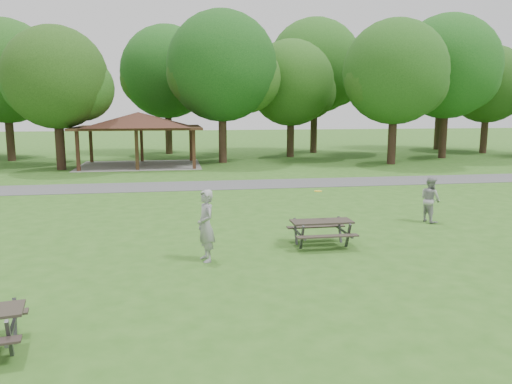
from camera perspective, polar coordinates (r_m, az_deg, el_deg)
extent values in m
plane|color=#2E5E1A|center=(12.84, -1.48, -8.82)|extent=(160.00, 160.00, 0.00)
cube|color=#4B4B4E|center=(26.43, -5.72, 0.76)|extent=(120.00, 3.20, 0.02)
cube|color=#341C13|center=(34.01, -19.70, 4.40)|extent=(0.22, 0.22, 2.60)
cube|color=#352313|center=(39.32, -18.34, 5.11)|extent=(0.22, 0.22, 2.60)
cube|color=#322112|center=(33.55, -13.46, 4.64)|extent=(0.22, 0.22, 2.60)
cube|color=#3C2716|center=(38.93, -12.93, 5.31)|extent=(0.22, 0.22, 2.60)
cube|color=#3A2215|center=(33.50, -7.11, 4.82)|extent=(0.22, 0.22, 2.60)
cube|color=#3C2516|center=(38.88, -7.46, 5.47)|extent=(0.22, 0.22, 2.60)
cube|color=#382316|center=(36.16, -13.26, 7.18)|extent=(8.60, 6.60, 0.16)
pyramid|color=#381E16|center=(36.14, -13.30, 8.10)|extent=(7.01, 7.01, 1.00)
cube|color=gray|center=(36.36, -13.10, 2.98)|extent=(8.40, 6.40, 0.03)
cylinder|color=black|center=(42.92, -26.29, 5.78)|extent=(0.60, 0.60, 3.85)
sphere|color=#194714|center=(42.95, -26.79, 12.24)|extent=(7.80, 7.80, 7.80)
sphere|color=#1D4614|center=(42.73, -24.30, 11.38)|extent=(5.07, 5.07, 5.07)
cylinder|color=black|center=(35.40, -21.49, 5.21)|extent=(0.60, 0.60, 3.50)
sphere|color=#1C4112|center=(35.38, -21.92, 12.05)|extent=(6.60, 6.60, 6.60)
sphere|color=#1E4D16|center=(35.37, -19.35, 11.12)|extent=(4.29, 4.29, 4.29)
sphere|color=#194614|center=(35.46, -24.05, 11.10)|extent=(3.96, 3.96, 3.96)
cylinder|color=#322016|center=(37.30, -3.83, 6.45)|extent=(0.60, 0.60, 4.02)
sphere|color=#124213|center=(37.36, -3.92, 14.15)|extent=(8.00, 8.00, 8.00)
sphere|color=#224F16|center=(37.82, -1.17, 12.90)|extent=(5.20, 5.20, 5.20)
sphere|color=#194012|center=(36.99, -6.41, 13.23)|extent=(4.80, 4.80, 4.80)
cylinder|color=black|center=(41.77, 3.96, 6.38)|extent=(0.60, 0.60, 3.43)
sphere|color=#1E4915|center=(41.75, 4.03, 12.34)|extent=(7.00, 7.00, 7.00)
sphere|color=#1C4313|center=(42.40, 6.03, 11.32)|extent=(4.55, 4.55, 4.55)
sphere|color=#154714|center=(41.23, 2.15, 11.66)|extent=(4.20, 4.20, 4.20)
cylinder|color=black|center=(37.56, 15.30, 5.97)|extent=(0.60, 0.60, 3.78)
sphere|color=#1A4814|center=(37.58, 15.62, 13.08)|extent=(7.40, 7.40, 7.40)
sphere|color=#1C4614|center=(38.53, 17.67, 11.79)|extent=(4.81, 4.81, 4.81)
sphere|color=#1E4614|center=(36.77, 13.57, 12.38)|extent=(4.44, 4.44, 4.44)
cylinder|color=black|center=(43.41, 20.62, 6.42)|extent=(0.60, 0.60, 4.20)
sphere|color=#154915|center=(43.49, 21.04, 13.24)|extent=(8.20, 8.20, 8.20)
sphere|color=#174E16|center=(44.64, 22.86, 11.96)|extent=(5.33, 5.33, 5.33)
sphere|color=#1C4E16|center=(42.48, 19.17, 12.61)|extent=(4.92, 4.92, 4.92)
cylinder|color=#2F1F15|center=(49.57, 24.62, 6.12)|extent=(0.60, 0.60, 3.57)
sphere|color=#1A4212|center=(49.56, 24.98, 11.12)|extent=(6.80, 6.80, 6.80)
sphere|color=#123F12|center=(50.66, 26.18, 10.21)|extent=(4.42, 4.42, 4.42)
sphere|color=#1E4814|center=(48.63, 23.72, 10.65)|extent=(4.08, 4.08, 4.08)
sphere|color=#1C4112|center=(46.92, -26.81, 11.68)|extent=(5.20, 5.20, 5.20)
cylinder|color=black|center=(45.10, -9.95, 6.94)|extent=(0.60, 0.60, 4.13)
sphere|color=#144714|center=(45.17, -10.15, 13.37)|extent=(8.00, 8.00, 8.00)
sphere|color=#183F12|center=(45.44, -7.79, 12.40)|extent=(5.20, 5.20, 5.20)
sphere|color=#1D4714|center=(44.97, -12.21, 12.56)|extent=(4.80, 4.80, 4.80)
cylinder|color=black|center=(45.88, 6.62, 7.33)|extent=(0.60, 0.60, 4.55)
sphere|color=#1B4B15|center=(45.99, 6.75, 14.09)|extent=(8.40, 8.40, 8.40)
sphere|color=#1B4A15|center=(46.78, 8.91, 12.94)|extent=(5.46, 5.46, 5.46)
sphere|color=#154212|center=(45.32, 4.71, 13.40)|extent=(5.04, 5.04, 5.04)
cylinder|color=black|center=(52.34, 20.06, 6.94)|extent=(0.60, 0.60, 4.27)
sphere|color=#124113|center=(52.40, 20.39, 12.55)|extent=(8.00, 8.00, 8.00)
sphere|color=#184313|center=(53.52, 21.89, 11.52)|extent=(5.20, 5.20, 5.20)
sphere|color=#204D16|center=(51.42, 18.88, 12.03)|extent=(4.80, 4.80, 4.80)
cube|color=#47474A|center=(9.33, -26.35, -14.80)|extent=(0.12, 0.38, 0.77)
cube|color=#3E3E41|center=(10.00, -25.84, -13.09)|extent=(0.12, 0.38, 0.77)
cube|color=#414144|center=(9.65, -26.10, -13.76)|extent=(0.31, 1.43, 0.05)
cube|color=#2A241E|center=(14.90, 7.52, -3.35)|extent=(1.81, 0.72, 0.05)
cube|color=#2F2722|center=(14.42, 8.18, -5.03)|extent=(1.81, 0.26, 0.04)
cube|color=#2F2822|center=(15.53, 6.85, -3.94)|extent=(1.81, 0.26, 0.04)
cube|color=#3F3F41|center=(14.45, 5.28, -5.22)|extent=(0.06, 0.38, 0.79)
cube|color=#47474A|center=(15.16, 4.55, -4.51)|extent=(0.06, 0.38, 0.79)
cube|color=#404043|center=(14.80, 4.90, -4.75)|extent=(0.06, 1.47, 0.05)
cube|color=#38383B|center=(14.86, 10.49, -4.93)|extent=(0.06, 0.38, 0.79)
cube|color=#3C3C3E|center=(15.55, 9.54, -4.25)|extent=(0.06, 0.38, 0.79)
cube|color=#39393B|center=(15.20, 10.01, -4.48)|extent=(0.06, 1.47, 0.05)
cylinder|color=yellow|center=(15.19, 7.10, 0.10)|extent=(0.27, 0.27, 0.02)
imported|color=gray|center=(13.33, -5.75, -3.86)|extent=(0.63, 0.80, 1.93)
imported|color=#9D9C9F|center=(18.89, 19.29, -0.82)|extent=(0.77, 0.90, 1.63)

